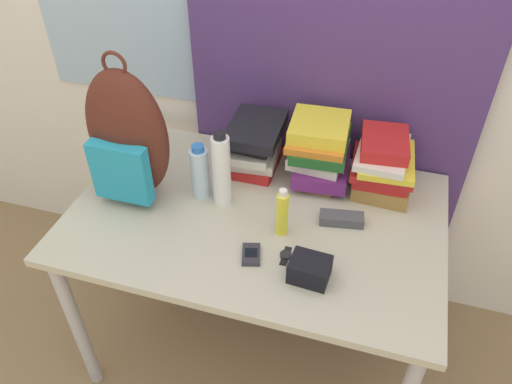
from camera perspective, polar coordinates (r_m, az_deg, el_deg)
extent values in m
cube|color=silver|center=(1.92, 4.57, 18.11)|extent=(6.00, 0.05, 2.50)
cube|color=#9EBCD1|center=(2.05, -10.82, 20.43)|extent=(1.10, 0.01, 0.80)
cube|color=#4C336B|center=(1.85, 9.28, 16.80)|extent=(1.10, 0.04, 2.50)
cube|color=#B7B299|center=(1.77, 0.00, -2.86)|extent=(1.30, 0.84, 0.03)
cylinder|color=#B2B2B7|center=(2.05, -19.78, -14.14)|extent=(0.05, 0.05, 0.75)
cylinder|color=#B2B2B7|center=(2.46, -10.87, -1.18)|extent=(0.05, 0.05, 0.75)
cylinder|color=#B2B2B7|center=(2.27, 17.40, -6.82)|extent=(0.05, 0.05, 0.75)
ellipsoid|color=#512319|center=(1.76, -14.42, 6.31)|extent=(0.30, 0.14, 0.49)
cube|color=teal|center=(1.76, -15.20, 2.14)|extent=(0.21, 0.05, 0.22)
torus|color=#512319|center=(1.64, -15.92, 13.89)|extent=(0.09, 0.01, 0.09)
cube|color=red|center=(1.96, -0.20, 3.43)|extent=(0.18, 0.22, 0.04)
cube|color=silver|center=(1.94, -0.18, 4.41)|extent=(0.20, 0.23, 0.04)
cube|color=silver|center=(1.92, -0.34, 5.35)|extent=(0.17, 0.27, 0.03)
cube|color=black|center=(1.90, -0.18, 6.32)|extent=(0.17, 0.21, 0.04)
cube|color=black|center=(1.87, -0.02, 7.20)|extent=(0.20, 0.27, 0.04)
cube|color=olive|center=(1.92, 7.14, 2.07)|extent=(0.18, 0.22, 0.03)
cube|color=#6B2370|center=(1.89, 7.50, 2.88)|extent=(0.22, 0.27, 0.06)
cube|color=silver|center=(1.87, 7.17, 4.32)|extent=(0.20, 0.23, 0.04)
cube|color=#1E5623|center=(1.85, 7.45, 5.51)|extent=(0.21, 0.28, 0.04)
cube|color=orange|center=(1.82, 7.12, 6.17)|extent=(0.22, 0.24, 0.03)
cube|color=yellow|center=(1.81, 7.29, 7.37)|extent=(0.22, 0.22, 0.05)
cube|color=olive|center=(1.90, 14.29, 1.04)|extent=(0.21, 0.23, 0.06)
cube|color=red|center=(1.88, 14.10, 2.36)|extent=(0.20, 0.24, 0.03)
cube|color=red|center=(1.86, 14.27, 3.00)|extent=(0.23, 0.24, 0.03)
cube|color=yellow|center=(1.84, 14.70, 3.66)|extent=(0.21, 0.27, 0.02)
cube|color=silver|center=(1.83, 14.26, 4.44)|extent=(0.18, 0.27, 0.03)
cube|color=red|center=(1.81, 14.50, 5.45)|extent=(0.18, 0.22, 0.05)
cylinder|color=silver|center=(1.78, -6.41, 2.13)|extent=(0.07, 0.07, 0.20)
cylinder|color=#286BB7|center=(1.72, -6.67, 4.99)|extent=(0.04, 0.04, 0.02)
cylinder|color=white|center=(1.72, -3.96, 2.38)|extent=(0.06, 0.06, 0.27)
cylinder|color=black|center=(1.64, -4.19, 6.48)|extent=(0.04, 0.04, 0.02)
cylinder|color=yellow|center=(1.64, 3.00, -2.56)|extent=(0.04, 0.04, 0.16)
cylinder|color=white|center=(1.58, 3.11, -0.10)|extent=(0.03, 0.03, 0.02)
cube|color=#2D2D33|center=(1.61, -0.56, -7.15)|extent=(0.08, 0.10, 0.02)
cube|color=black|center=(1.60, -0.56, -6.94)|extent=(0.05, 0.05, 0.00)
cube|color=#47474C|center=(1.74, 9.75, -3.04)|extent=(0.16, 0.08, 0.04)
cube|color=black|center=(1.54, 6.16, -8.78)|extent=(0.13, 0.10, 0.07)
cube|color=black|center=(1.61, 3.41, -7.31)|extent=(0.02, 0.08, 0.00)
cylinder|color=#232328|center=(1.61, 3.42, -7.22)|extent=(0.04, 0.04, 0.01)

